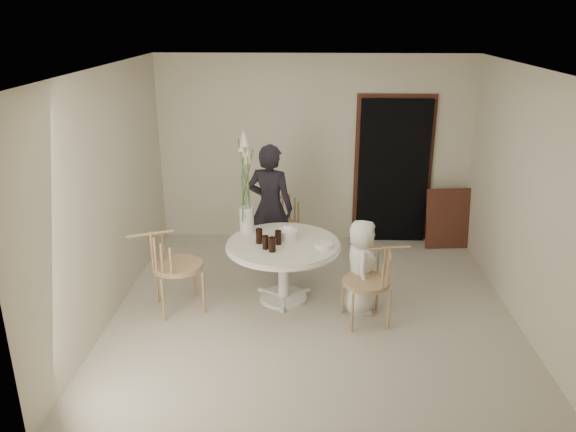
{
  "coord_description": "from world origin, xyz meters",
  "views": [
    {
      "loc": [
        -0.06,
        -5.7,
        3.23
      ],
      "look_at": [
        -0.3,
        0.3,
        1.04
      ],
      "focal_mm": 35.0,
      "sensor_mm": 36.0,
      "label": 1
    }
  ],
  "objects_px": {
    "chair_far": "(282,216)",
    "flower_vase": "(246,193)",
    "table": "(283,251)",
    "chair_left": "(165,259)",
    "chair_right": "(378,273)",
    "girl": "(270,207)",
    "birthday_cake": "(288,234)",
    "boy": "(361,267)"
  },
  "relations": [
    {
      "from": "chair_far",
      "to": "table",
      "type": "bearing_deg",
      "value": -81.69
    },
    {
      "from": "chair_right",
      "to": "birthday_cake",
      "type": "bearing_deg",
      "value": -130.68
    },
    {
      "from": "boy",
      "to": "girl",
      "type": "bearing_deg",
      "value": 44.19
    },
    {
      "from": "table",
      "to": "chair_far",
      "type": "relative_size",
      "value": 1.44
    },
    {
      "from": "chair_far",
      "to": "boy",
      "type": "xyz_separation_m",
      "value": [
        0.96,
        -1.47,
        -0.05
      ]
    },
    {
      "from": "chair_far",
      "to": "flower_vase",
      "type": "relative_size",
      "value": 0.73
    },
    {
      "from": "chair_right",
      "to": "flower_vase",
      "type": "height_order",
      "value": "flower_vase"
    },
    {
      "from": "table",
      "to": "chair_left",
      "type": "relative_size",
      "value": 1.35
    },
    {
      "from": "girl",
      "to": "flower_vase",
      "type": "relative_size",
      "value": 1.33
    },
    {
      "from": "chair_left",
      "to": "girl",
      "type": "xyz_separation_m",
      "value": [
        1.09,
        1.22,
        0.2
      ]
    },
    {
      "from": "flower_vase",
      "to": "birthday_cake",
      "type": "bearing_deg",
      "value": -21.78
    },
    {
      "from": "chair_right",
      "to": "flower_vase",
      "type": "relative_size",
      "value": 0.7
    },
    {
      "from": "table",
      "to": "chair_far",
      "type": "bearing_deg",
      "value": 93.84
    },
    {
      "from": "chair_far",
      "to": "chair_right",
      "type": "xyz_separation_m",
      "value": [
        1.13,
        -1.67,
        -0.03
      ]
    },
    {
      "from": "chair_left",
      "to": "flower_vase",
      "type": "bearing_deg",
      "value": -77.93
    },
    {
      "from": "chair_far",
      "to": "flower_vase",
      "type": "height_order",
      "value": "flower_vase"
    },
    {
      "from": "chair_right",
      "to": "boy",
      "type": "distance_m",
      "value": 0.26
    },
    {
      "from": "table",
      "to": "girl",
      "type": "bearing_deg",
      "value": 103.2
    },
    {
      "from": "birthday_cake",
      "to": "flower_vase",
      "type": "bearing_deg",
      "value": 158.22
    },
    {
      "from": "boy",
      "to": "birthday_cake",
      "type": "xyz_separation_m",
      "value": [
        -0.83,
        0.35,
        0.24
      ]
    },
    {
      "from": "table",
      "to": "chair_right",
      "type": "xyz_separation_m",
      "value": [
        1.04,
        -0.44,
        -0.05
      ]
    },
    {
      "from": "table",
      "to": "chair_right",
      "type": "relative_size",
      "value": 1.51
    },
    {
      "from": "birthday_cake",
      "to": "flower_vase",
      "type": "distance_m",
      "value": 0.69
    },
    {
      "from": "birthday_cake",
      "to": "boy",
      "type": "bearing_deg",
      "value": -22.75
    },
    {
      "from": "boy",
      "to": "birthday_cake",
      "type": "relative_size",
      "value": 4.7
    },
    {
      "from": "birthday_cake",
      "to": "chair_right",
      "type": "bearing_deg",
      "value": -29.12
    },
    {
      "from": "chair_right",
      "to": "boy",
      "type": "xyz_separation_m",
      "value": [
        -0.16,
        0.21,
        -0.02
      ]
    },
    {
      "from": "chair_right",
      "to": "flower_vase",
      "type": "bearing_deg",
      "value": -128.33
    },
    {
      "from": "girl",
      "to": "birthday_cake",
      "type": "xyz_separation_m",
      "value": [
        0.26,
        -0.8,
        -0.05
      ]
    },
    {
      "from": "chair_far",
      "to": "boy",
      "type": "distance_m",
      "value": 1.75
    },
    {
      "from": "chair_right",
      "to": "birthday_cake",
      "type": "height_order",
      "value": "birthday_cake"
    },
    {
      "from": "girl",
      "to": "boy",
      "type": "distance_m",
      "value": 1.61
    },
    {
      "from": "flower_vase",
      "to": "girl",
      "type": "bearing_deg",
      "value": 68.2
    },
    {
      "from": "chair_far",
      "to": "boy",
      "type": "relative_size",
      "value": 0.84
    },
    {
      "from": "chair_left",
      "to": "boy",
      "type": "relative_size",
      "value": 0.89
    },
    {
      "from": "chair_far",
      "to": "chair_right",
      "type": "height_order",
      "value": "chair_far"
    },
    {
      "from": "chair_left",
      "to": "flower_vase",
      "type": "height_order",
      "value": "flower_vase"
    },
    {
      "from": "chair_right",
      "to": "girl",
      "type": "relative_size",
      "value": 0.52
    },
    {
      "from": "chair_far",
      "to": "birthday_cake",
      "type": "distance_m",
      "value": 1.14
    },
    {
      "from": "birthday_cake",
      "to": "girl",
      "type": "bearing_deg",
      "value": 107.99
    },
    {
      "from": "chair_far",
      "to": "chair_right",
      "type": "distance_m",
      "value": 2.02
    },
    {
      "from": "boy",
      "to": "birthday_cake",
      "type": "distance_m",
      "value": 0.93
    }
  ]
}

